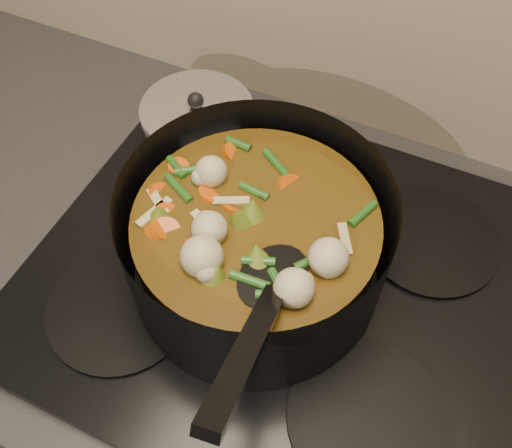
% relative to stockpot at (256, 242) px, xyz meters
% --- Properties ---
extents(counter, '(2.64, 0.64, 0.91)m').
position_rel_stockpot_xyz_m(counter, '(0.03, 0.01, -0.54)').
color(counter, brown).
rests_on(counter, ground).
extents(stovetop, '(0.62, 0.54, 0.03)m').
position_rel_stockpot_xyz_m(stovetop, '(0.03, 0.01, -0.08)').
color(stovetop, black).
rests_on(stovetop, counter).
extents(stockpot, '(0.33, 0.42, 0.23)m').
position_rel_stockpot_xyz_m(stockpot, '(0.00, 0.00, 0.00)').
color(stockpot, black).
rests_on(stockpot, stovetop).
extents(saucepan, '(0.15, 0.15, 0.13)m').
position_rel_stockpot_xyz_m(saucepan, '(-0.16, 0.14, -0.02)').
color(saucepan, silver).
rests_on(saucepan, stovetop).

